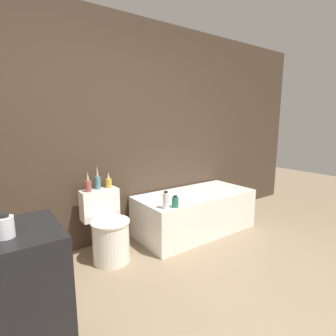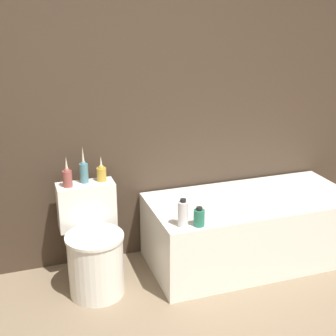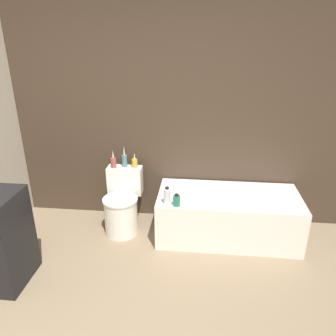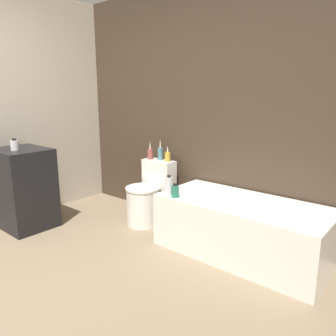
{
  "view_description": "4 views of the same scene",
  "coord_description": "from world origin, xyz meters",
  "px_view_note": "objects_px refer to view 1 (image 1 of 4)",
  "views": [
    {
      "loc": [
        -1.36,
        -0.7,
        1.43
      ],
      "look_at": [
        0.18,
        1.46,
        0.95
      ],
      "focal_mm": 28.0,
      "sensor_mm": 36.0,
      "label": 1
    },
    {
      "loc": [
        -0.81,
        -1.08,
        1.89
      ],
      "look_at": [
        0.11,
        1.61,
        0.87
      ],
      "focal_mm": 50.0,
      "sensor_mm": 36.0,
      "label": 2
    },
    {
      "loc": [
        0.48,
        -1.47,
        2.14
      ],
      "look_at": [
        0.16,
        1.57,
        0.87
      ],
      "focal_mm": 35.0,
      "sensor_mm": 36.0,
      "label": 3
    },
    {
      "loc": [
        2.09,
        -0.84,
        1.47
      ],
      "look_at": [
        0.13,
        1.49,
        0.76
      ],
      "focal_mm": 35.0,
      "sensor_mm": 36.0,
      "label": 4
    }
  ],
  "objects_px": {
    "vase_gold": "(88,185)",
    "toilet": "(108,231)",
    "soap_bottle_glass": "(5,227)",
    "shampoo_bottle_short": "(175,202)",
    "vase_bronze": "(109,182)",
    "shampoo_bottle_tall": "(166,200)",
    "vase_silver": "(98,181)",
    "bathtub": "(195,212)"
  },
  "relations": [
    {
      "from": "vase_gold",
      "to": "shampoo_bottle_tall",
      "type": "relative_size",
      "value": 1.14
    },
    {
      "from": "toilet",
      "to": "vase_gold",
      "type": "bearing_deg",
      "value": 123.58
    },
    {
      "from": "soap_bottle_glass",
      "to": "vase_silver",
      "type": "bearing_deg",
      "value": 53.39
    },
    {
      "from": "vase_gold",
      "to": "toilet",
      "type": "bearing_deg",
      "value": -56.42
    },
    {
      "from": "bathtub",
      "to": "toilet",
      "type": "bearing_deg",
      "value": 179.68
    },
    {
      "from": "bathtub",
      "to": "soap_bottle_glass",
      "type": "relative_size",
      "value": 12.45
    },
    {
      "from": "vase_silver",
      "to": "vase_bronze",
      "type": "xyz_separation_m",
      "value": [
        0.12,
        -0.01,
        -0.02
      ]
    },
    {
      "from": "soap_bottle_glass",
      "to": "vase_silver",
      "type": "xyz_separation_m",
      "value": [
        0.93,
        1.25,
        -0.15
      ]
    },
    {
      "from": "bathtub",
      "to": "shampoo_bottle_tall",
      "type": "relative_size",
      "value": 8.13
    },
    {
      "from": "shampoo_bottle_short",
      "to": "bathtub",
      "type": "bearing_deg",
      "value": 28.39
    },
    {
      "from": "vase_silver",
      "to": "shampoo_bottle_short",
      "type": "xyz_separation_m",
      "value": [
        0.65,
        -0.53,
        -0.22
      ]
    },
    {
      "from": "vase_silver",
      "to": "soap_bottle_glass",
      "type": "bearing_deg",
      "value": -126.61
    },
    {
      "from": "vase_silver",
      "to": "bathtub",
      "type": "bearing_deg",
      "value": -10.96
    },
    {
      "from": "toilet",
      "to": "shampoo_bottle_short",
      "type": "distance_m",
      "value": 0.76
    },
    {
      "from": "shampoo_bottle_tall",
      "to": "shampoo_bottle_short",
      "type": "bearing_deg",
      "value": -17.0
    },
    {
      "from": "vase_silver",
      "to": "shampoo_bottle_tall",
      "type": "distance_m",
      "value": 0.76
    },
    {
      "from": "bathtub",
      "to": "shampoo_bottle_tall",
      "type": "height_order",
      "value": "shampoo_bottle_tall"
    },
    {
      "from": "vase_gold",
      "to": "shampoo_bottle_short",
      "type": "relative_size",
      "value": 1.64
    },
    {
      "from": "vase_bronze",
      "to": "shampoo_bottle_short",
      "type": "height_order",
      "value": "vase_bronze"
    },
    {
      "from": "vase_silver",
      "to": "vase_bronze",
      "type": "relative_size",
      "value": 1.42
    },
    {
      "from": "shampoo_bottle_tall",
      "to": "vase_silver",
      "type": "bearing_deg",
      "value": 137.81
    },
    {
      "from": "vase_bronze",
      "to": "shampoo_bottle_tall",
      "type": "relative_size",
      "value": 0.96
    },
    {
      "from": "toilet",
      "to": "soap_bottle_glass",
      "type": "bearing_deg",
      "value": -132.17
    },
    {
      "from": "shampoo_bottle_tall",
      "to": "shampoo_bottle_short",
      "type": "relative_size",
      "value": 1.45
    },
    {
      "from": "soap_bottle_glass",
      "to": "shampoo_bottle_short",
      "type": "relative_size",
      "value": 0.94
    },
    {
      "from": "soap_bottle_glass",
      "to": "toilet",
      "type": "bearing_deg",
      "value": 47.83
    },
    {
      "from": "toilet",
      "to": "shampoo_bottle_tall",
      "type": "relative_size",
      "value": 3.72
    },
    {
      "from": "vase_silver",
      "to": "shampoo_bottle_tall",
      "type": "xyz_separation_m",
      "value": [
        0.55,
        -0.5,
        -0.19
      ]
    },
    {
      "from": "bathtub",
      "to": "soap_bottle_glass",
      "type": "bearing_deg",
      "value": -154.37
    },
    {
      "from": "toilet",
      "to": "vase_gold",
      "type": "height_order",
      "value": "vase_gold"
    },
    {
      "from": "soap_bottle_glass",
      "to": "vase_gold",
      "type": "bearing_deg",
      "value": 56.13
    },
    {
      "from": "soap_bottle_glass",
      "to": "shampoo_bottle_short",
      "type": "bearing_deg",
      "value": 24.64
    },
    {
      "from": "vase_silver",
      "to": "vase_gold",
      "type": "bearing_deg",
      "value": -159.58
    },
    {
      "from": "toilet",
      "to": "soap_bottle_glass",
      "type": "relative_size",
      "value": 5.7
    },
    {
      "from": "vase_silver",
      "to": "vase_bronze",
      "type": "height_order",
      "value": "vase_silver"
    },
    {
      "from": "vase_bronze",
      "to": "shampoo_bottle_short",
      "type": "xyz_separation_m",
      "value": [
        0.53,
        -0.52,
        -0.19
      ]
    },
    {
      "from": "shampoo_bottle_short",
      "to": "vase_bronze",
      "type": "bearing_deg",
      "value": 135.6
    },
    {
      "from": "vase_silver",
      "to": "shampoo_bottle_short",
      "type": "height_order",
      "value": "vase_silver"
    },
    {
      "from": "bathtub",
      "to": "shampoo_bottle_short",
      "type": "xyz_separation_m",
      "value": [
        -0.55,
        -0.29,
        0.31
      ]
    },
    {
      "from": "vase_gold",
      "to": "soap_bottle_glass",
      "type": "bearing_deg",
      "value": -123.87
    },
    {
      "from": "vase_gold",
      "to": "vase_silver",
      "type": "relative_size",
      "value": 0.83
    },
    {
      "from": "soap_bottle_glass",
      "to": "shampoo_bottle_tall",
      "type": "height_order",
      "value": "soap_bottle_glass"
    }
  ]
}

